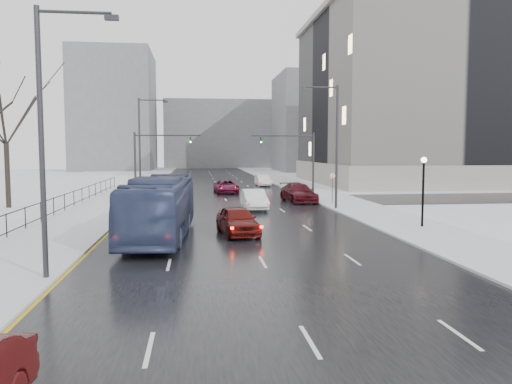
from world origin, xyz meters
name	(u,v)px	position (x,y,z in m)	size (l,w,h in m)	color
road	(220,191)	(0.00, 60.00, 0.02)	(16.00, 150.00, 0.04)	black
cross_road	(226,201)	(0.00, 48.00, 0.02)	(130.00, 10.00, 0.04)	black
sidewalk_left	(130,191)	(-10.50, 60.00, 0.08)	(5.00, 150.00, 0.16)	silver
sidewalk_right	(307,189)	(10.50, 60.00, 0.08)	(5.00, 150.00, 0.16)	silver
park_strip	(44,192)	(-20.00, 60.00, 0.06)	(14.00, 150.00, 0.12)	white
tree_park_e	(9,209)	(-18.20, 44.00, 0.00)	(9.45, 9.45, 13.50)	black
iron_fence	(13,221)	(-13.00, 30.00, 0.91)	(0.06, 70.00, 1.30)	black
streetlight_r_mid	(334,140)	(8.17, 40.00, 5.62)	(2.95, 0.25, 10.00)	#2D2D33
streetlight_l_near	(48,129)	(-8.17, 20.00, 5.62)	(2.95, 0.25, 10.00)	#2D2D33
streetlight_l_far	(142,142)	(-8.17, 52.00, 5.62)	(2.95, 0.25, 10.00)	#2D2D33
lamppost_r_mid	(423,181)	(11.00, 30.00, 2.94)	(0.36, 0.36, 4.28)	black
mast_signal_right	(302,158)	(7.33, 48.00, 4.11)	(6.10, 0.33, 6.50)	#2D2D33
mast_signal_left	(147,158)	(-7.33, 48.00, 4.11)	(6.10, 0.33, 6.50)	#2D2D33
no_uturn_sign	(333,179)	(9.20, 44.00, 2.30)	(0.60, 0.06, 2.70)	#2D2D33
civic_building	(451,107)	(35.00, 72.00, 11.21)	(41.00, 31.00, 24.80)	gray
bldg_far_right	(329,123)	(28.00, 115.00, 11.00)	(24.00, 20.00, 22.00)	slate
bldg_far_left	(115,112)	(-22.00, 125.00, 14.00)	(18.00, 22.00, 28.00)	slate
bldg_far_center	(220,135)	(4.00, 140.00, 9.00)	(30.00, 18.00, 18.00)	slate
bus	(160,207)	(-4.80, 28.67, 1.73)	(2.84, 12.13, 3.38)	#36426A
sedan_center_near	(237,220)	(-0.50, 29.13, 0.86)	(1.93, 4.79, 1.63)	#621310
sedan_right_near	(254,199)	(1.81, 40.91, 0.86)	(1.73, 4.97, 1.64)	white
sedan_right_cross	(226,187)	(0.50, 56.54, 0.77)	(2.44, 5.28, 1.47)	maroon
sedan_right_far	(299,193)	(6.62, 46.28, 0.89)	(2.37, 5.83, 1.69)	#410B13
sedan_right_distant	(263,180)	(5.98, 66.67, 0.79)	(1.59, 4.57, 1.50)	white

